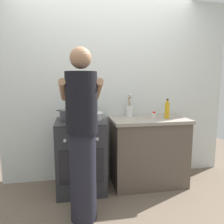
{
  "coord_description": "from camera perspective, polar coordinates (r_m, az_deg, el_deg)",
  "views": [
    {
      "loc": [
        -0.43,
        -2.51,
        1.41
      ],
      "look_at": [
        0.05,
        0.12,
        1.0
      ],
      "focal_mm": 34.5,
      "sensor_mm": 36.0,
      "label": 1
    }
  ],
  "objects": [
    {
      "name": "ground",
      "position": [
        2.91,
        -0.58,
        -20.27
      ],
      "size": [
        6.0,
        6.0,
        0.0
      ],
      "primitive_type": "plane",
      "color": "#6B5B4C"
    },
    {
      "name": "oil_bottle",
      "position": [
        2.9,
        14.39,
        0.48
      ],
      "size": [
        0.06,
        0.06,
        0.26
      ],
      "color": "gold",
      "rests_on": "countertop"
    },
    {
      "name": "spice_bottle",
      "position": [
        2.9,
        11.05,
        -0.76
      ],
      "size": [
        0.04,
        0.04,
        0.08
      ],
      "color": "silver",
      "rests_on": "countertop"
    },
    {
      "name": "pot",
      "position": [
        2.74,
        -11.47,
        -0.78
      ],
      "size": [
        0.28,
        0.21,
        0.13
      ],
      "color": "#38383D",
      "rests_on": "stove_range"
    },
    {
      "name": "person",
      "position": [
        2.11,
        -7.89,
        -6.48
      ],
      "size": [
        0.41,
        0.5,
        1.7
      ],
      "color": "black",
      "rests_on": "ground"
    },
    {
      "name": "utensil_crock",
      "position": [
        2.98,
        4.7,
        0.8
      ],
      "size": [
        0.1,
        0.1,
        0.32
      ],
      "color": "silver",
      "rests_on": "countertop"
    },
    {
      "name": "countertop",
      "position": [
        2.99,
        9.51,
        -10.08
      ],
      "size": [
        1.0,
        0.6,
        0.9
      ],
      "color": "brown",
      "rests_on": "ground"
    },
    {
      "name": "mixing_bowl",
      "position": [
        2.75,
        -5.62,
        -0.96
      ],
      "size": [
        0.31,
        0.31,
        0.09
      ],
      "color": "#B7B7BC",
      "rests_on": "stove_range"
    },
    {
      "name": "back_wall",
      "position": [
        3.08,
        1.48,
        5.74
      ],
      "size": [
        3.2,
        0.1,
        2.5
      ],
      "color": "silver",
      "rests_on": "ground"
    },
    {
      "name": "stove_range",
      "position": [
        2.82,
        -8.27,
        -11.24
      ],
      "size": [
        0.6,
        0.62,
        0.9
      ],
      "color": "#2D2D33",
      "rests_on": "ground"
    }
  ]
}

